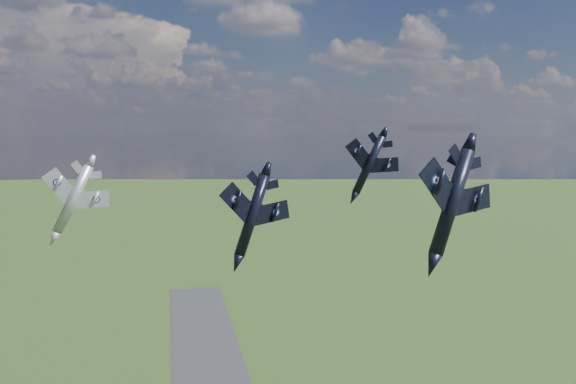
{
  "coord_description": "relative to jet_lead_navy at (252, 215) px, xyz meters",
  "views": [
    {
      "loc": [
        -13.83,
        -65.92,
        91.1
      ],
      "look_at": [
        2.83,
        11.01,
        82.1
      ],
      "focal_mm": 35.0,
      "sensor_mm": 36.0,
      "label": 1
    }
  ],
  "objects": [
    {
      "name": "jet_lead_navy",
      "position": [
        0.0,
        0.0,
        0.0
      ],
      "size": [
        15.31,
        18.38,
        7.02
      ],
      "primitive_type": null,
      "rotation": [
        0.0,
        0.34,
        0.23
      ],
      "color": "black"
    },
    {
      "name": "jet_right_navy",
      "position": [
        18.44,
        -21.79,
        4.13
      ],
      "size": [
        16.23,
        19.06,
        7.37
      ],
      "primitive_type": null,
      "rotation": [
        0.0,
        0.37,
        0.29
      ],
      "color": "black"
    },
    {
      "name": "jet_left_silver",
      "position": [
        -23.52,
        0.06,
        2.9
      ],
      "size": [
        10.65,
        13.87,
        6.67
      ],
      "primitive_type": null,
      "rotation": [
        0.0,
        0.46,
        0.08
      ],
      "color": "#9B9EA5"
    },
    {
      "name": "jet_high_navy",
      "position": [
        25.82,
        23.44,
        5.2
      ],
      "size": [
        15.43,
        18.46,
        7.79
      ],
      "primitive_type": null,
      "rotation": [
        0.0,
        0.43,
        -0.25
      ],
      "color": "black"
    }
  ]
}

